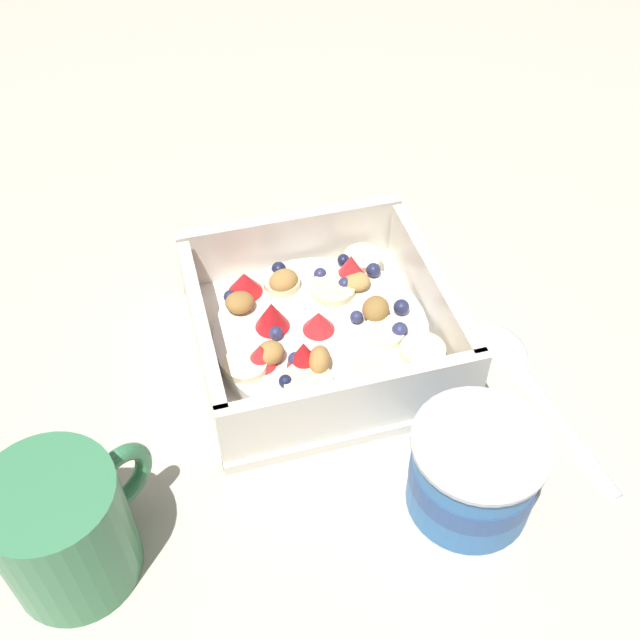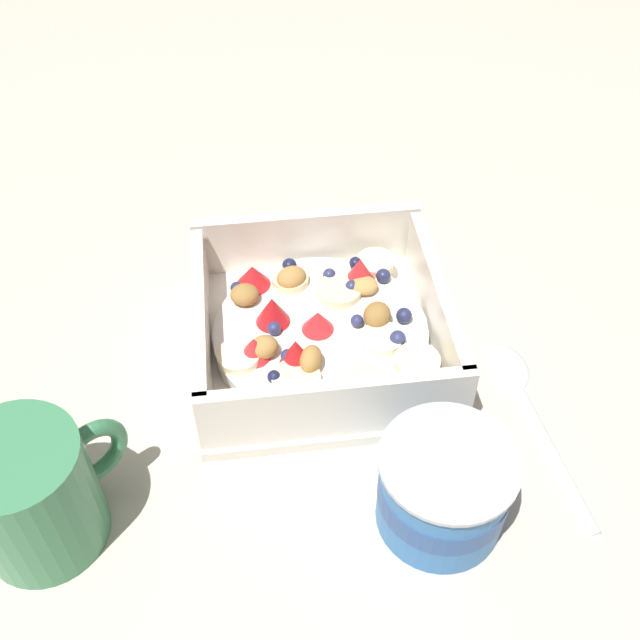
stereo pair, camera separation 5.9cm
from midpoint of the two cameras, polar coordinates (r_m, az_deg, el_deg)
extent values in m
plane|color=beige|center=(0.60, 1.67, -2.48)|extent=(2.40, 2.40, 0.00)
cube|color=white|center=(0.60, 2.77, -1.79)|extent=(0.19, 0.19, 0.01)
cube|color=white|center=(0.65, 1.57, 5.72)|extent=(0.19, 0.01, 0.06)
cube|color=white|center=(0.53, 4.46, -7.17)|extent=(0.19, 0.01, 0.06)
cube|color=white|center=(0.60, 11.44, 0.74)|extent=(0.01, 0.17, 0.06)
cube|color=white|center=(0.58, -6.08, -0.87)|extent=(0.01, 0.17, 0.06)
cylinder|color=white|center=(0.60, 2.81, -1.01)|extent=(0.17, 0.17, 0.01)
cylinder|color=#F4EAB7|center=(0.64, 6.86, 4.21)|extent=(0.04, 0.04, 0.01)
cylinder|color=beige|center=(0.55, 1.24, -4.72)|extent=(0.05, 0.05, 0.01)
cylinder|color=#F4EAB7|center=(0.56, -3.25, -2.94)|extent=(0.03, 0.03, 0.01)
cylinder|color=beige|center=(0.55, 6.45, -5.14)|extent=(0.04, 0.04, 0.01)
cylinder|color=beige|center=(0.57, 10.31, -3.31)|extent=(0.05, 0.05, 0.01)
cylinder|color=beige|center=(0.61, 4.20, 2.09)|extent=(0.05, 0.05, 0.01)
cylinder|color=#F7EFC6|center=(0.58, 7.62, -1.59)|extent=(0.03, 0.03, 0.01)
cylinder|color=beige|center=(0.62, 0.41, 2.97)|extent=(0.04, 0.04, 0.01)
cone|color=red|center=(0.55, 1.17, -2.63)|extent=(0.03, 0.03, 0.03)
cone|color=red|center=(0.62, -2.41, 3.24)|extent=(0.04, 0.04, 0.02)
cone|color=red|center=(0.58, 2.78, -0.52)|extent=(0.03, 0.03, 0.02)
cone|color=red|center=(0.62, 5.76, 3.59)|extent=(0.04, 0.04, 0.03)
cone|color=red|center=(0.56, -2.06, -2.28)|extent=(0.03, 0.03, 0.02)
cone|color=red|center=(0.58, -0.76, 0.61)|extent=(0.04, 0.04, 0.03)
sphere|color=#23284C|center=(0.59, 9.25, 0.01)|extent=(0.01, 0.01, 0.01)
sphere|color=#23284C|center=(0.61, -3.63, 2.31)|extent=(0.01, 0.01, 0.01)
sphere|color=#191E3D|center=(0.64, 5.34, 4.20)|extent=(0.01, 0.01, 0.01)
sphere|color=#191E3D|center=(0.63, 0.33, 4.01)|extent=(0.01, 0.01, 0.01)
sphere|color=#23284C|center=(0.63, 7.49, 3.22)|extent=(0.01, 0.01, 0.01)
sphere|color=navy|center=(0.58, 8.80, -1.55)|extent=(0.01, 0.01, 0.01)
sphere|color=navy|center=(0.62, 3.40, 3.32)|extent=(0.01, 0.01, 0.01)
sphere|color=navy|center=(0.59, 5.71, -0.35)|extent=(0.01, 0.01, 0.01)
sphere|color=#191E3D|center=(0.55, -0.46, -4.49)|extent=(0.01, 0.01, 0.01)
sphere|color=navy|center=(0.58, -0.65, -0.65)|extent=(0.01, 0.01, 0.01)
sphere|color=navy|center=(0.62, 5.16, 2.40)|extent=(0.01, 0.01, 0.01)
sphere|color=navy|center=(0.56, 0.55, -2.92)|extent=(0.01, 0.01, 0.01)
ellipsoid|color=#AD7F42|center=(0.55, 2.77, -3.11)|extent=(0.02, 0.03, 0.02)
ellipsoid|color=olive|center=(0.60, -2.99, 1.80)|extent=(0.02, 0.02, 0.01)
ellipsoid|color=#AD7F42|center=(0.62, 0.53, 3.10)|extent=(0.03, 0.03, 0.02)
ellipsoid|color=tan|center=(0.62, 6.09, 2.49)|extent=(0.03, 0.02, 0.01)
ellipsoid|color=olive|center=(0.59, 7.26, 0.01)|extent=(0.03, 0.03, 0.02)
ellipsoid|color=#AD7F42|center=(0.56, -1.28, -2.21)|extent=(0.03, 0.02, 0.02)
ellipsoid|color=silver|center=(0.62, 16.75, -3.26)|extent=(0.04, 0.05, 0.01)
cylinder|color=silver|center=(0.57, 20.33, -9.67)|extent=(0.02, 0.13, 0.01)
cylinder|color=#3370B7|center=(0.50, 12.70, -12.68)|extent=(0.08, 0.08, 0.06)
cylinder|color=#2D5193|center=(0.50, 12.76, -12.49)|extent=(0.08, 0.08, 0.02)
cylinder|color=#B7BCC6|center=(0.47, 13.36, -10.55)|extent=(0.09, 0.09, 0.00)
cylinder|color=#3D8456|center=(0.50, -17.90, -12.75)|extent=(0.08, 0.08, 0.09)
torus|color=#3D8456|center=(0.50, -13.67, -9.93)|extent=(0.05, 0.04, 0.05)
camera|label=1|loc=(0.03, -87.13, 2.98)|focal=42.25mm
camera|label=2|loc=(0.03, 92.87, -2.98)|focal=42.25mm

